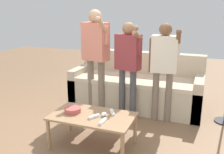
{
  "coord_description": "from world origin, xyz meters",
  "views": [
    {
      "loc": [
        1.22,
        -2.72,
        1.67
      ],
      "look_at": [
        0.08,
        0.31,
        0.76
      ],
      "focal_mm": 41.24,
      "sensor_mm": 36.0,
      "label": 1
    }
  ],
  "objects_px": {
    "snack_bowl": "(73,110)",
    "player_center": "(128,59)",
    "coffee_table": "(93,119)",
    "couch": "(137,88)",
    "player_right": "(164,61)",
    "game_remote_wand_near": "(112,112)",
    "player_left": "(96,49)",
    "game_remote_nunchuk": "(104,114)",
    "game_remote_wand_spare": "(103,121)",
    "game_remote_wand_far": "(94,117)"
  },
  "relations": [
    {
      "from": "coffee_table",
      "to": "player_left",
      "type": "bearing_deg",
      "value": 111.84
    },
    {
      "from": "player_center",
      "to": "coffee_table",
      "type": "bearing_deg",
      "value": -97.6
    },
    {
      "from": "couch",
      "to": "game_remote_wand_spare",
      "type": "bearing_deg",
      "value": -87.96
    },
    {
      "from": "player_center",
      "to": "game_remote_wand_spare",
      "type": "distance_m",
      "value": 1.21
    },
    {
      "from": "game_remote_nunchuk",
      "to": "game_remote_wand_spare",
      "type": "xyz_separation_m",
      "value": [
        0.06,
        -0.17,
        -0.01
      ]
    },
    {
      "from": "player_center",
      "to": "game_remote_wand_spare",
      "type": "height_order",
      "value": "player_center"
    },
    {
      "from": "coffee_table",
      "to": "player_center",
      "type": "xyz_separation_m",
      "value": [
        0.13,
        0.97,
        0.55
      ]
    },
    {
      "from": "game_remote_nunchuk",
      "to": "coffee_table",
      "type": "bearing_deg",
      "value": -168.41
    },
    {
      "from": "couch",
      "to": "game_remote_nunchuk",
      "type": "distance_m",
      "value": 1.45
    },
    {
      "from": "game_remote_nunchuk",
      "to": "player_right",
      "type": "xyz_separation_m",
      "value": [
        0.51,
        0.98,
        0.47
      ]
    },
    {
      "from": "game_remote_nunchuk",
      "to": "game_remote_wand_spare",
      "type": "bearing_deg",
      "value": -70.79
    },
    {
      "from": "player_left",
      "to": "player_right",
      "type": "xyz_separation_m",
      "value": [
        1.06,
        -0.02,
        -0.11
      ]
    },
    {
      "from": "game_remote_wand_far",
      "to": "game_remote_wand_spare",
      "type": "height_order",
      "value": "same"
    },
    {
      "from": "couch",
      "to": "snack_bowl",
      "type": "bearing_deg",
      "value": -105.13
    },
    {
      "from": "game_remote_wand_near",
      "to": "game_remote_wand_spare",
      "type": "bearing_deg",
      "value": -91.42
    },
    {
      "from": "couch",
      "to": "game_remote_wand_near",
      "type": "bearing_deg",
      "value": -87.26
    },
    {
      "from": "couch",
      "to": "player_center",
      "type": "relative_size",
      "value": 1.49
    },
    {
      "from": "game_remote_wand_far",
      "to": "couch",
      "type": "bearing_deg",
      "value": 86.67
    },
    {
      "from": "coffee_table",
      "to": "snack_bowl",
      "type": "distance_m",
      "value": 0.27
    },
    {
      "from": "game_remote_wand_near",
      "to": "game_remote_wand_far",
      "type": "distance_m",
      "value": 0.24
    },
    {
      "from": "coffee_table",
      "to": "player_center",
      "type": "height_order",
      "value": "player_center"
    },
    {
      "from": "couch",
      "to": "snack_bowl",
      "type": "height_order",
      "value": "couch"
    },
    {
      "from": "player_center",
      "to": "game_remote_wand_spare",
      "type": "xyz_separation_m",
      "value": [
        0.06,
        -1.11,
        -0.48
      ]
    },
    {
      "from": "player_left",
      "to": "player_right",
      "type": "relative_size",
      "value": 1.12
    },
    {
      "from": "snack_bowl",
      "to": "player_center",
      "type": "height_order",
      "value": "player_center"
    },
    {
      "from": "game_remote_wand_spare",
      "to": "game_remote_wand_near",
      "type": "bearing_deg",
      "value": 88.58
    },
    {
      "from": "coffee_table",
      "to": "snack_bowl",
      "type": "bearing_deg",
      "value": -179.38
    },
    {
      "from": "couch",
      "to": "game_remote_wand_near",
      "type": "relative_size",
      "value": 14.27
    },
    {
      "from": "coffee_table",
      "to": "player_center",
      "type": "distance_m",
      "value": 1.12
    },
    {
      "from": "game_remote_nunchuk",
      "to": "couch",
      "type": "bearing_deg",
      "value": 89.95
    },
    {
      "from": "couch",
      "to": "game_remote_wand_spare",
      "type": "xyz_separation_m",
      "value": [
        0.06,
        -1.61,
        0.1
      ]
    },
    {
      "from": "snack_bowl",
      "to": "game_remote_wand_spare",
      "type": "relative_size",
      "value": 1.28
    },
    {
      "from": "player_right",
      "to": "game_remote_wand_near",
      "type": "xyz_separation_m",
      "value": [
        -0.44,
        -0.88,
        -0.48
      ]
    },
    {
      "from": "coffee_table",
      "to": "couch",
      "type": "bearing_deg",
      "value": 84.7
    },
    {
      "from": "couch",
      "to": "player_right",
      "type": "distance_m",
      "value": 0.9
    },
    {
      "from": "couch",
      "to": "player_left",
      "type": "height_order",
      "value": "player_left"
    },
    {
      "from": "snack_bowl",
      "to": "game_remote_wand_far",
      "type": "distance_m",
      "value": 0.31
    },
    {
      "from": "coffee_table",
      "to": "snack_bowl",
      "type": "xyz_separation_m",
      "value": [
        -0.26,
        -0.0,
        0.08
      ]
    },
    {
      "from": "game_remote_wand_near",
      "to": "game_remote_wand_spare",
      "type": "relative_size",
      "value": 0.97
    },
    {
      "from": "snack_bowl",
      "to": "game_remote_wand_near",
      "type": "xyz_separation_m",
      "value": [
        0.46,
        0.14,
        -0.01
      ]
    },
    {
      "from": "player_center",
      "to": "snack_bowl",
      "type": "bearing_deg",
      "value": -111.9
    },
    {
      "from": "coffee_table",
      "to": "player_right",
      "type": "xyz_separation_m",
      "value": [
        0.65,
        1.01,
        0.55
      ]
    },
    {
      "from": "game_remote_wand_near",
      "to": "player_left",
      "type": "bearing_deg",
      "value": 124.31
    },
    {
      "from": "couch",
      "to": "game_remote_nunchuk",
      "type": "xyz_separation_m",
      "value": [
        -0.0,
        -1.44,
        0.11
      ]
    },
    {
      "from": "snack_bowl",
      "to": "game_remote_wand_near",
      "type": "bearing_deg",
      "value": 16.3
    },
    {
      "from": "couch",
      "to": "snack_bowl",
      "type": "xyz_separation_m",
      "value": [
        -0.4,
        -1.47,
        0.12
      ]
    },
    {
      "from": "coffee_table",
      "to": "game_remote_nunchuk",
      "type": "relative_size",
      "value": 11.22
    },
    {
      "from": "snack_bowl",
      "to": "player_center",
      "type": "bearing_deg",
      "value": 68.1
    },
    {
      "from": "snack_bowl",
      "to": "player_center",
      "type": "relative_size",
      "value": 0.14
    },
    {
      "from": "coffee_table",
      "to": "game_remote_wand_far",
      "type": "bearing_deg",
      "value": -49.67
    }
  ]
}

